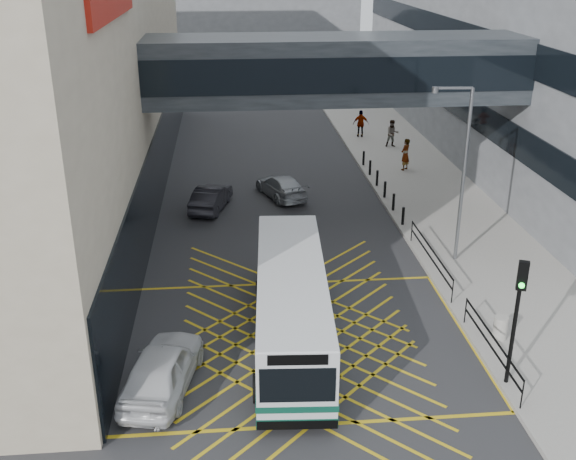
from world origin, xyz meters
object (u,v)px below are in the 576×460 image
object	(u,v)px
traffic_light	(518,305)
pedestrian_b	(392,134)
car_dark	(211,198)
street_lamp	(461,165)
car_white	(162,368)
car_silver	(281,186)
bus	(291,303)
litter_bin	(500,328)
pedestrian_a	(405,154)
pedestrian_c	(361,124)

from	to	relation	value
traffic_light	pedestrian_b	world-z (taller)	traffic_light
car_dark	street_lamp	distance (m)	13.57
car_white	street_lamp	size ratio (longest dim) A/B	0.65
car_silver	pedestrian_b	bearing A→B (deg)	-152.07
street_lamp	bus	bearing A→B (deg)	-138.63
litter_bin	street_lamp	bearing A→B (deg)	86.58
pedestrian_a	car_silver	bearing A→B (deg)	-17.81
traffic_light	street_lamp	xyz separation A→B (m)	(1.18, 9.18, 1.50)
street_lamp	pedestrian_a	world-z (taller)	street_lamp
street_lamp	pedestrian_c	bearing A→B (deg)	94.19
pedestrian_b	car_silver	bearing A→B (deg)	-131.64
car_white	car_silver	world-z (taller)	car_white
bus	street_lamp	world-z (taller)	street_lamp
car_dark	bus	bearing A→B (deg)	117.64
bus	street_lamp	bearing A→B (deg)	40.82
bus	pedestrian_b	bearing A→B (deg)	72.45
car_white	traffic_light	distance (m)	10.97
pedestrian_a	traffic_light	bearing A→B (deg)	40.74
bus	car_white	world-z (taller)	bus
car_white	pedestrian_c	bearing A→B (deg)	-100.44
traffic_light	street_lamp	size ratio (longest dim) A/B	0.57
litter_bin	pedestrian_a	bearing A→B (deg)	85.35
street_lamp	pedestrian_c	size ratio (longest dim) A/B	3.92
car_silver	pedestrian_c	size ratio (longest dim) A/B	2.17
bus	litter_bin	world-z (taller)	bus
traffic_light	pedestrian_a	xyz separation A→B (m)	(2.38, 22.07, -1.82)
car_white	pedestrian_a	distance (m)	24.86
pedestrian_b	pedestrian_a	bearing A→B (deg)	-93.49
pedestrian_b	pedestrian_c	world-z (taller)	pedestrian_c
bus	pedestrian_a	bearing A→B (deg)	68.33
traffic_light	litter_bin	distance (m)	3.61
car_white	street_lamp	distance (m)	14.93
car_dark	litter_bin	bearing A→B (deg)	140.94
pedestrian_c	pedestrian_a	bearing A→B (deg)	102.44
car_dark	pedestrian_b	bearing A→B (deg)	-124.08
litter_bin	pedestrian_b	distance (m)	24.81
street_lamp	pedestrian_b	size ratio (longest dim) A/B	4.09
pedestrian_a	pedestrian_c	xyz separation A→B (m)	(-1.20, 8.09, -0.02)
car_white	pedestrian_b	world-z (taller)	pedestrian_b
car_silver	litter_bin	xyz separation A→B (m)	(6.37, -15.71, -0.06)
traffic_light	litter_bin	xyz separation A→B (m)	(0.79, 2.61, -2.37)
litter_bin	pedestrian_b	size ratio (longest dim) A/B	0.46
traffic_light	car_dark	bearing A→B (deg)	139.68
car_dark	pedestrian_b	xyz separation A→B (m)	(12.25, 10.60, 0.43)
pedestrian_a	pedestrian_b	distance (m)	5.27
car_silver	traffic_light	distance (m)	19.28
litter_bin	pedestrian_a	distance (m)	19.54
bus	car_white	distance (m)	4.96
car_white	bus	bearing A→B (deg)	-138.45
street_lamp	pedestrian_b	distance (m)	18.53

